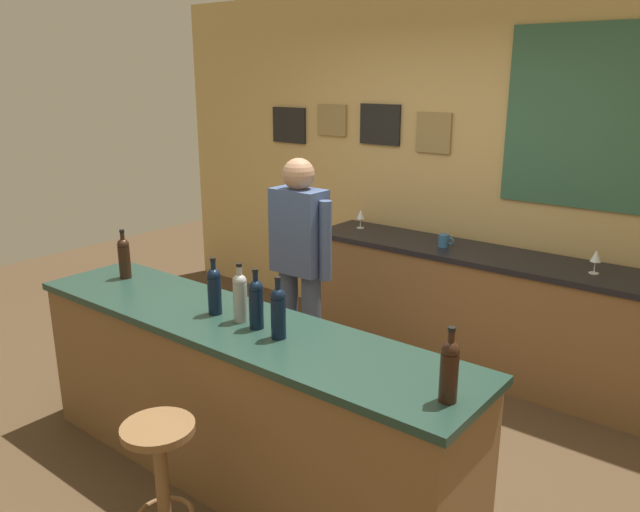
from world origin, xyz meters
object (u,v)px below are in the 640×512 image
Objects in this scene: wine_bottle_e at (278,311)px; wine_glass_b at (596,257)px; wine_bottle_d at (256,302)px; wine_glass_a at (361,215)px; wine_bottle_c at (240,296)px; coffee_mug at (444,241)px; bartender at (299,261)px; wine_bottle_a at (124,257)px; bar_stool at (161,469)px; wine_bottle_b at (214,289)px; wine_bottle_f at (449,369)px.

wine_bottle_e is 2.23m from wine_glass_b.
wine_bottle_d is 1.97× the size of wine_glass_a.
coffee_mug is (0.11, 1.99, -0.11)m from wine_bottle_c.
wine_bottle_a is at bearing -125.48° from bartender.
wine_glass_a is (-0.85, 2.74, 0.55)m from bar_stool.
bartender is 10.45× the size of wine_glass_b.
wine_bottle_b and wine_bottle_d have the same top height.
bar_stool is at bearing -152.00° from wine_bottle_f.
wine_bottle_e is 1.97× the size of wine_glass_a.
wine_bottle_a and wine_bottle_b have the same top height.
bartender is 5.29× the size of wine_bottle_f.
coffee_mug is (-1.10, 2.08, -0.11)m from wine_bottle_f.
wine_bottle_d is 1.00× the size of wine_bottle_e.
wine_glass_b is (1.35, 2.02, -0.05)m from wine_bottle_b.
bartender is at bearing -75.49° from wine_glass_a.
wine_bottle_e reaches higher than coffee_mug.
wine_bottle_c and wine_bottle_f have the same top height.
wine_bottle_f is at bearing -3.97° from wine_bottle_c.
wine_bottle_d is at bearing -60.71° from bartender.
wine_bottle_e is at bearing -4.04° from wine_bottle_a.
wine_glass_a is 1.00× the size of wine_glass_b.
bartender reaches higher than wine_bottle_d.
wine_bottle_c is at bearing -93.12° from coffee_mug.
wine_glass_b is at bearing -2.49° from wine_glass_a.
bartender reaches higher than wine_glass_b.
wine_bottle_f is at bearing -32.65° from bartender.
wine_bottle_f is at bearing -88.99° from wine_glass_b.
wine_bottle_b is at bearing -175.76° from wine_bottle_c.
wine_bottle_a is at bearing 176.48° from wine_bottle_f.
wine_glass_a is at bearing 173.13° from coffee_mug.
wine_glass_a is at bearing 111.73° from wine_bottle_d.
coffee_mug is (1.17, 1.94, -0.11)m from wine_bottle_a.
wine_bottle_b is 0.18m from wine_bottle_c.
bar_stool is 5.44× the size of coffee_mug.
wine_bottle_c is at bearing 102.05° from bar_stool.
wine_bottle_c is 2.21m from wine_glass_a.
wine_bottle_a is 2.45× the size of coffee_mug.
wine_bottle_d is 1.00× the size of wine_bottle_f.
bar_stool is 2.69m from coffee_mug.
wine_glass_b is (1.04, 2.03, -0.05)m from wine_bottle_d.
wine_glass_b is at bearing 68.82° from bar_stool.
bar_stool is 1.35m from wine_bottle_f.
wine_bottle_f is at bearing -2.92° from wine_bottle_b.
wine_glass_a is at bearing 108.81° from wine_bottle_c.
bartender reaches higher than bar_stool.
wine_bottle_a is 1.00× the size of wine_bottle_b.
wine_bottle_c reaches higher than wine_glass_a.
wine_glass_a is 1.88m from wine_glass_b.
wine_bottle_c is 2.45× the size of coffee_mug.
bar_stool is at bearing -104.35° from wine_bottle_e.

